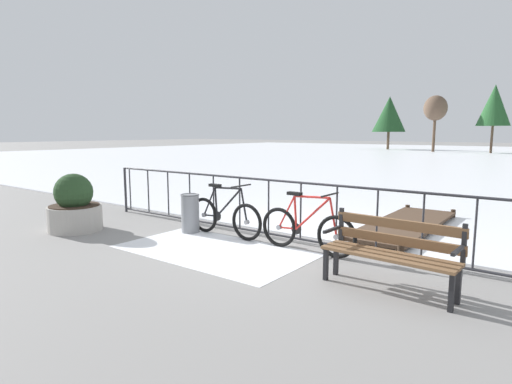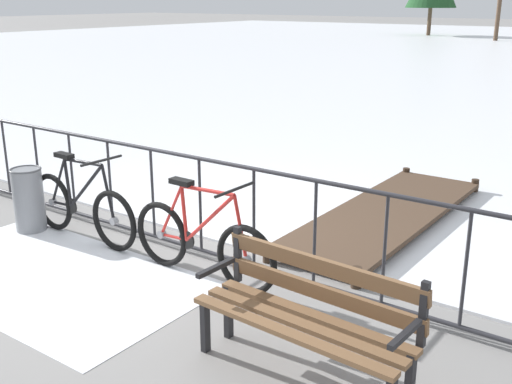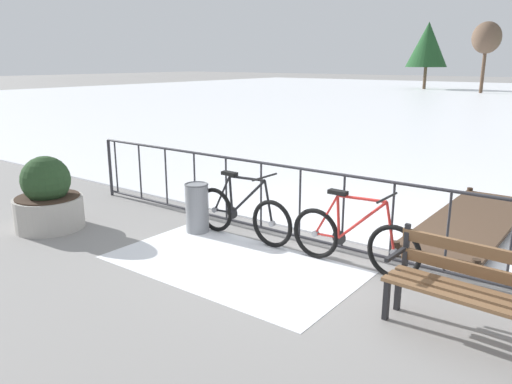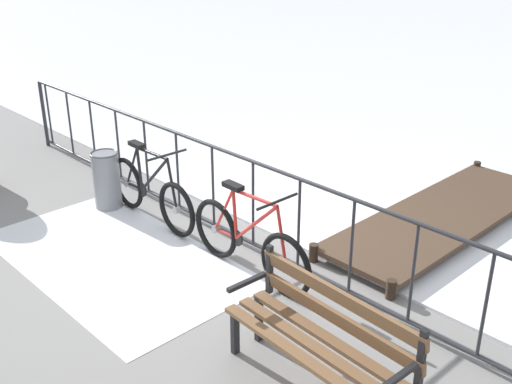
% 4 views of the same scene
% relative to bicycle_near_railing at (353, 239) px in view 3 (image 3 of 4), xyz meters
% --- Properties ---
extents(ground_plane, '(160.00, 160.00, 0.00)m').
position_rel_bicycle_near_railing_xyz_m(ground_plane, '(-0.67, 0.38, -0.37)').
color(ground_plane, gray).
extents(snow_patch, '(3.13, 1.75, 0.01)m').
position_rel_bicycle_near_railing_xyz_m(snow_patch, '(-1.23, -0.82, -0.36)').
color(snow_patch, white).
rests_on(snow_patch, ground).
extents(railing_fence, '(9.06, 0.06, 1.07)m').
position_rel_bicycle_near_railing_xyz_m(railing_fence, '(-0.67, 0.38, 0.19)').
color(railing_fence, '#2D2D33').
rests_on(railing_fence, ground).
extents(bicycle_near_railing, '(1.71, 0.52, 0.97)m').
position_rel_bicycle_near_railing_xyz_m(bicycle_near_railing, '(0.00, 0.00, 0.00)').
color(bicycle_near_railing, black).
rests_on(bicycle_near_railing, ground).
extents(bicycle_second, '(1.71, 0.52, 0.97)m').
position_rel_bicycle_near_railing_xyz_m(bicycle_second, '(-1.72, 0.01, 0.00)').
color(bicycle_second, black).
rests_on(bicycle_second, ground).
extents(park_bench, '(1.62, 0.56, 0.89)m').
position_rel_bicycle_near_railing_xyz_m(park_bench, '(1.61, -0.76, 0.14)').
color(park_bench, brown).
rests_on(park_bench, ground).
extents(planter_with_shrub, '(1.00, 1.00, 1.11)m').
position_rel_bicycle_near_railing_xyz_m(planter_with_shrub, '(-4.33, -1.39, 0.09)').
color(planter_with_shrub, '#ADA8A0').
rests_on(planter_with_shrub, ground).
extents(trash_bin, '(0.35, 0.35, 0.73)m').
position_rel_bicycle_near_railing_xyz_m(trash_bin, '(-2.44, -0.16, 0.00)').
color(trash_bin, gray).
rests_on(trash_bin, ground).
extents(wooden_dock, '(1.10, 3.63, 0.20)m').
position_rel_bicycle_near_railing_xyz_m(wooden_dock, '(0.78, 2.45, -0.25)').
color(wooden_dock, '#4C3828').
rests_on(wooden_dock, ground).
extents(tree_far_east, '(2.13, 2.13, 5.29)m').
position_rel_bicycle_near_railing_xyz_m(tree_far_east, '(-7.32, 36.50, 3.70)').
color(tree_far_east, brown).
rests_on(tree_far_east, ground).
extents(tree_extra, '(3.50, 3.50, 5.67)m').
position_rel_bicycle_near_railing_xyz_m(tree_extra, '(-12.77, 39.55, 3.41)').
color(tree_extra, brown).
rests_on(tree_extra, ground).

